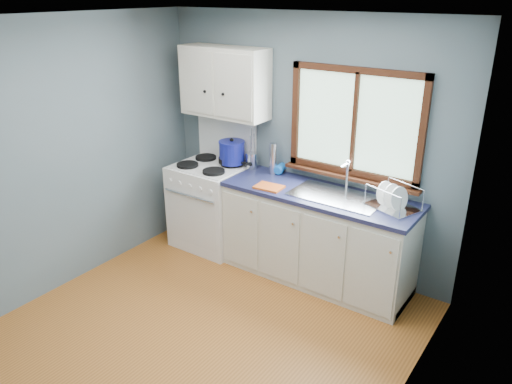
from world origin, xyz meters
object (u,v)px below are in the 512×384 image
Objects in this scene: skillet at (232,160)px; stockpot at (232,152)px; sink at (336,203)px; base_cabinets at (317,241)px; gas_range at (211,203)px; utensil_crock at (252,160)px; dish_rack at (392,202)px; thermos at (273,159)px.

stockpot is (0.01, -0.01, 0.09)m from skillet.
stockpot is at bearing 174.86° from sink.
stockpot is (-1.11, 0.12, 0.67)m from base_cabinets.
skillet is at bearing 174.60° from sink.
gas_range is at bearing -145.13° from stockpot.
skillet is 0.09m from stockpot.
base_cabinets is 2.20× the size of sink.
dish_rack is (1.59, -0.14, -0.03)m from utensil_crock.
base_cabinets is 3.79× the size of dish_rack.
thermos reaches higher than base_cabinets.
gas_range is 0.92m from thermos.
stockpot reaches higher than skillet.
sink is at bearing -1.71° from skillet.
utensil_crock is 0.29m from thermos.
skillet is 0.50m from thermos.
dish_rack is at bearing 4.30° from base_cabinets.
thermos is (0.67, 0.19, 0.59)m from gas_range.
sink is 0.86m from thermos.
sink is 1.31m from skillet.
skillet is at bearing -161.96° from utensil_crock.
gas_range is at bearing -138.61° from skillet.
sink reaches higher than base_cabinets.
base_cabinets is at bearing 179.87° from sink.
base_cabinets is 1.10m from utensil_crock.
utensil_crock is at bearing 21.73° from skillet.
gas_range reaches higher than utensil_crock.
sink is 1.32m from stockpot.
stockpot is at bearing -30.23° from skillet.
utensil_crock is (0.40, 0.21, 0.51)m from gas_range.
dish_rack is at bearing -2.05° from stockpot.
sink is at bearing -5.14° from stockpot.
thermos reaches higher than dish_rack.
sink is 1.11m from utensil_crock.
base_cabinets is 0.89m from dish_rack.
thermos reaches higher than skillet.
gas_range is 1.53m from sink.
stockpot reaches higher than dish_rack.
thermos reaches higher than sink.
sink reaches higher than skillet.
skillet is 1.81m from dish_rack.
gas_range is at bearing -163.91° from thermos.
utensil_crock is 0.87× the size of dish_rack.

